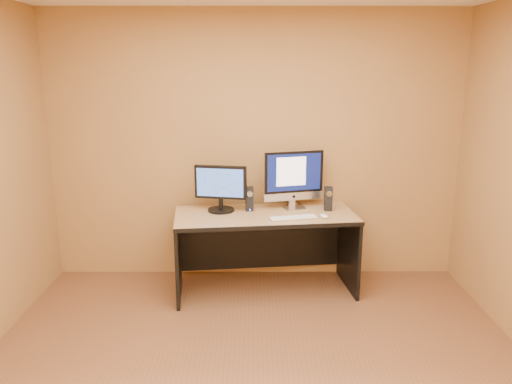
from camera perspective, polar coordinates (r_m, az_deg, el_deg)
walls at (r=2.91m, az=-0.05°, el=-1.18°), size 4.00×4.00×2.60m
desk at (r=4.68m, az=1.05°, el=-6.96°), size 1.71×0.90×0.76m
imac at (r=4.68m, az=4.40°, el=1.44°), size 0.62×0.36×0.56m
second_monitor at (r=4.60m, az=-4.06°, el=0.38°), size 0.53×0.33×0.43m
speaker_left at (r=4.64m, az=-0.76°, el=-0.79°), size 0.08×0.08×0.23m
speaker_right at (r=4.69m, az=8.26°, el=-0.76°), size 0.07×0.08×0.23m
keyboard at (r=4.43m, az=4.31°, el=-2.96°), size 0.46×0.22×0.02m
mouse at (r=4.48m, az=7.79°, el=-2.72°), size 0.09×0.12×0.04m
cable_a at (r=4.88m, az=5.14°, el=-1.39°), size 0.07×0.22×0.01m
cable_b at (r=4.82m, az=3.44°, el=-1.55°), size 0.08×0.17×0.01m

